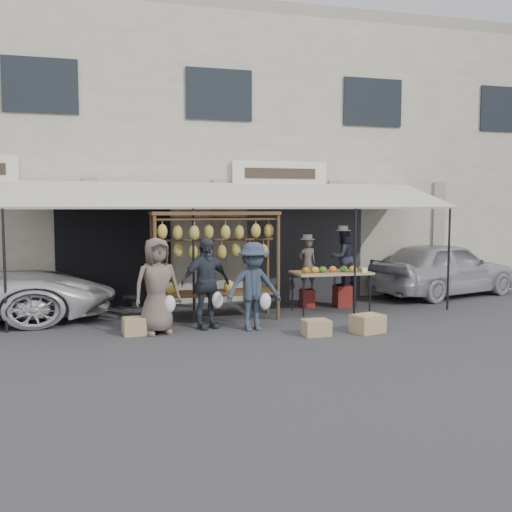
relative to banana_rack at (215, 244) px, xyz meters
The scene contains 16 objects.
ground_plane 2.15m from the banana_rack, 69.41° to the right, with size 90.00×90.00×0.00m, color #2D2D30.
shophouse 5.55m from the banana_rack, 84.24° to the left, with size 24.00×6.15×7.30m.
awning 1.45m from the banana_rack, 59.77° to the left, with size 10.00×2.35×2.92m.
banana_rack is the anchor object (origin of this frame).
produce_table 2.74m from the banana_rack, ahead, with size 1.70×0.90×1.04m.
vendor_left 2.55m from the banana_rack, 20.70° to the left, with size 0.44×0.29×1.20m, color #534C48.
vendor_right 3.26m from the banana_rack, 12.97° to the left, with size 0.64×0.50×1.32m, color #212331.
customer_left 1.78m from the banana_rack, 141.18° to the right, with size 0.87×0.56×1.77m, color brown.
customer_mid 1.12m from the banana_rack, 112.93° to the right, with size 1.02×0.43×1.74m, color #2D333D.
customer_right 1.49m from the banana_rack, 67.56° to the right, with size 1.08×0.62×1.67m, color #2D3847.
stool_left 2.84m from the banana_rack, 20.70° to the left, with size 0.30×0.30×0.42m, color maroon.
stool_right 3.49m from the banana_rack, 12.97° to the left, with size 0.36×0.36×0.50m, color maroon.
crate_near_a 2.82m from the banana_rack, 52.37° to the right, with size 0.47×0.36×0.28m, color tan.
crate_near_b 3.47m from the banana_rack, 38.03° to the right, with size 0.56×0.42×0.33m, color tan.
crate_far 2.39m from the banana_rack, 148.41° to the right, with size 0.51×0.39×0.31m, color tan.
sedan 6.63m from the banana_rack, 14.06° to the left, with size 1.71×4.24×1.44m, color #AAAAAF.
Camera 1 is at (-2.70, -10.11, 2.32)m, focal length 40.00 mm.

